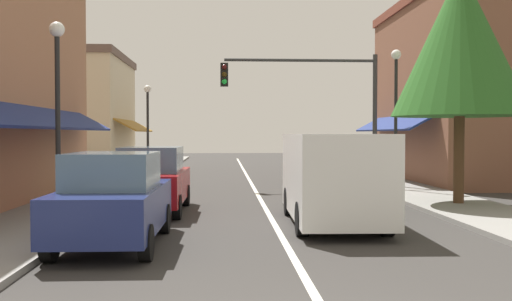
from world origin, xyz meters
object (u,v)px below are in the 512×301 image
Objects in this scene: parked_car_nearest_left at (114,200)px; traffic_signal_mast_arm at (318,94)px; van_in_lane at (332,175)px; street_lamp_left_near at (58,88)px; street_lamp_right_mid at (396,97)px; parked_car_second_left at (152,180)px; tree_right_near at (460,42)px; street_lamp_left_far at (148,115)px.

parked_car_nearest_left is 0.67× the size of traffic_signal_mast_arm.
traffic_signal_mast_arm is at bearing 84.35° from van_in_lane.
street_lamp_left_near is 0.93× the size of street_lamp_right_mid.
van_in_lane is (4.46, -2.28, 0.27)m from parked_car_second_left.
van_in_lane is 0.85× the size of traffic_signal_mast_arm.
traffic_signal_mast_arm is at bearing 116.50° from tree_right_near.
street_lamp_left_near is at bearing -147.46° from street_lamp_right_mid.
parked_car_second_left is at bearing -82.11° from street_lamp_left_far.
van_in_lane is 0.76× the size of tree_right_near.
street_lamp_left_far reaches higher than parked_car_second_left.
parked_car_nearest_left is at bearing -131.03° from street_lamp_right_mid.
street_lamp_left_far is (-1.62, 17.41, 2.18)m from parked_car_nearest_left.
street_lamp_right_mid is (8.29, 9.52, 2.56)m from parked_car_nearest_left.
street_lamp_left_far is at bearing 141.18° from traffic_signal_mast_arm.
street_lamp_left_far is (-6.23, 15.04, 1.91)m from van_in_lane.
traffic_signal_mast_arm is 6.98m from tree_right_near.
tree_right_near is (4.25, 2.92, 3.61)m from van_in_lane.
traffic_signal_mast_arm is 0.90× the size of tree_right_near.
street_lamp_left_near reaches higher than street_lamp_left_far.
tree_right_near reaches higher than street_lamp_right_mid.
van_in_lane is 8.37m from street_lamp_right_mid.
street_lamp_left_far is at bearing 130.84° from tree_right_near.
street_lamp_right_mid reaches higher than street_lamp_left_far.
parked_car_second_left is 0.79× the size of van_in_lane.
tree_right_near is (0.57, -4.24, 1.32)m from street_lamp_right_mid.
street_lamp_right_mid reaches higher than parked_car_nearest_left.
van_in_lane is at bearing 27.90° from parked_car_nearest_left.
street_lamp_left_near is at bearing -168.17° from tree_right_near.
street_lamp_left_near reaches higher than van_in_lane.
van_in_lane is (4.61, 2.37, 0.27)m from parked_car_nearest_left.
street_lamp_left_near is 0.69× the size of tree_right_near.
tree_right_near is (10.74, 2.25, 1.53)m from street_lamp_left_near.
parked_car_nearest_left is 5.19m from van_in_lane.
tree_right_near reaches higher than traffic_signal_mast_arm.
parked_car_second_left is 0.86× the size of street_lamp_left_near.
parked_car_second_left is 9.27m from traffic_signal_mast_arm.
van_in_lane is 1.02× the size of street_lamp_right_mid.
street_lamp_left_far is at bearing 114.21° from van_in_lane.
traffic_signal_mast_arm is 1.38× the size of street_lamp_left_far.
traffic_signal_mast_arm is (1.17, 9.09, 2.53)m from van_in_lane.
traffic_signal_mast_arm is (5.78, 11.45, 2.79)m from parked_car_nearest_left.
traffic_signal_mast_arm reaches higher than street_lamp_left_far.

